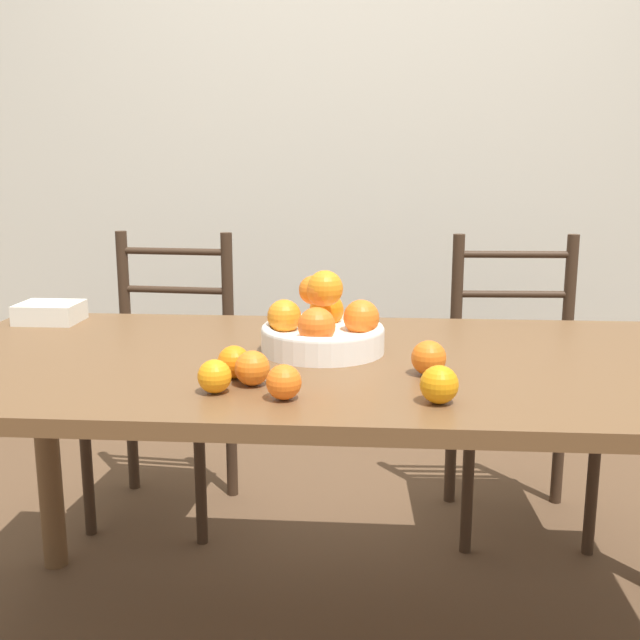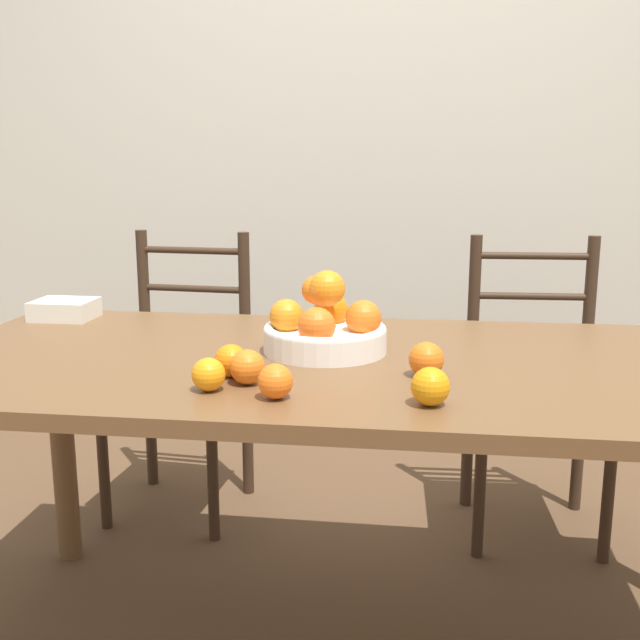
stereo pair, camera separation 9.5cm
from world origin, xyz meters
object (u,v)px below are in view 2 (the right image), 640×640
orange_loose_3 (275,381)px  chair_left (181,375)px  orange_loose_0 (231,361)px  orange_loose_1 (430,387)px  chair_right (535,389)px  orange_loose_2 (426,360)px  orange_loose_5 (247,367)px  fruit_bowl (325,327)px  orange_loose_4 (209,375)px  book_stack (65,309)px

orange_loose_3 → chair_left: chair_left is taller
orange_loose_0 → orange_loose_1: orange_loose_1 is taller
chair_right → orange_loose_2: bearing=-114.5°
orange_loose_0 → orange_loose_1: bearing=-18.2°
orange_loose_2 → orange_loose_3: 0.33m
orange_loose_2 → chair_left: bearing=132.6°
orange_loose_2 → orange_loose_5: size_ratio=1.04×
chair_right → fruit_bowl: bearing=-132.0°
orange_loose_4 → chair_left: size_ratio=0.07×
orange_loose_2 → orange_loose_4: size_ratio=1.11×
orange_loose_3 → chair_right: 1.30m
orange_loose_2 → chair_left: (-0.82, 0.90, -0.32)m
orange_loose_2 → orange_loose_3: size_ratio=1.09×
orange_loose_2 → orange_loose_3: (-0.28, -0.19, -0.00)m
orange_loose_1 → orange_loose_2: size_ratio=0.98×
orange_loose_3 → book_stack: size_ratio=0.41×
orange_loose_3 → orange_loose_4: 0.14m
orange_loose_0 → chair_right: (0.76, 0.95, -0.32)m
orange_loose_0 → fruit_bowl: bearing=54.3°
book_stack → chair_left: bearing=68.0°
orange_loose_1 → orange_loose_5: bearing=166.5°
chair_left → chair_right: same height
orange_loose_3 → orange_loose_5: bearing=130.7°
orange_loose_5 → orange_loose_2: bearing=15.9°
orange_loose_1 → orange_loose_3: orange_loose_1 is taller
orange_loose_2 → orange_loose_4: (-0.42, -0.15, -0.00)m
fruit_bowl → orange_loose_2: size_ratio=3.93×
book_stack → orange_loose_4: bearing=-45.7°
orange_loose_3 → orange_loose_4: orange_loose_3 is taller
fruit_bowl → orange_loose_1: bearing=-56.7°
orange_loose_0 → chair_left: 1.09m
chair_left → orange_loose_2: bearing=-42.7°
book_stack → chair_right: bearing=18.1°
orange_loose_5 → chair_left: chair_left is taller
orange_loose_5 → chair_right: size_ratio=0.07×
orange_loose_0 → chair_right: size_ratio=0.07×
orange_loose_1 → orange_loose_3: size_ratio=1.07×
orange_loose_1 → chair_left: bearing=127.5°
orange_loose_1 → book_stack: bearing=147.9°
orange_loose_4 → fruit_bowl: bearing=61.0°
orange_loose_4 → chair_left: bearing=111.3°
orange_loose_5 → book_stack: bearing=140.0°
chair_right → book_stack: size_ratio=5.89×
orange_loose_2 → book_stack: size_ratio=0.45×
chair_left → orange_loose_3: bearing=-58.5°
orange_loose_3 → chair_left: 1.25m
chair_right → book_stack: 1.47m
chair_left → chair_right: (1.19, 0.00, 0.00)m
orange_loose_3 → chair_right: (0.64, 1.08, -0.32)m
orange_loose_1 → orange_loose_5: size_ratio=1.01×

